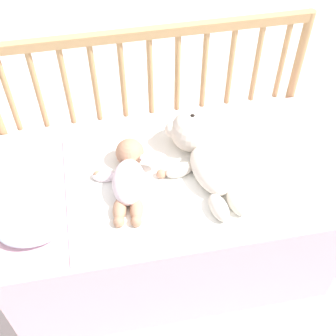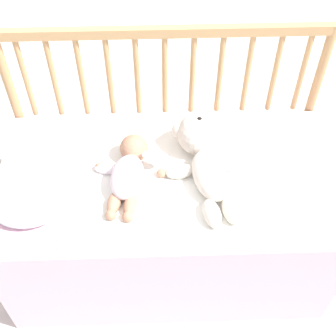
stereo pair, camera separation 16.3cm
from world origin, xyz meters
The scene contains 7 objects.
ground_plane centered at (0.00, 0.00, 0.00)m, with size 12.00×12.00×0.00m, color silver.
crib_mattress centered at (0.00, 0.00, 0.27)m, with size 1.23×0.65×0.54m.
crib_rail centered at (0.00, 0.35, 0.65)m, with size 1.23×0.04×0.92m.
blanket centered at (0.03, -0.03, 0.54)m, with size 0.79×0.55×0.01m.
teddy_bear centered at (0.13, 0.05, 0.60)m, with size 0.30×0.46×0.16m.
baby centered at (-0.14, -0.01, 0.58)m, with size 0.27×0.35×0.10m.
small_pillow centered at (-0.47, -0.15, 0.57)m, with size 0.22×0.14×0.06m.
Camera 1 is at (-0.20, -1.05, 1.84)m, focal length 50.00 mm.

